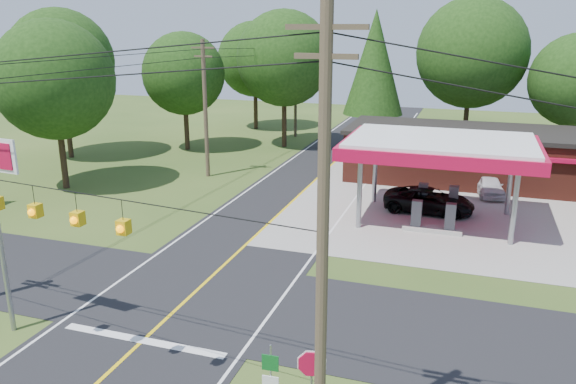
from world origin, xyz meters
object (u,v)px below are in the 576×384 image
(gas_canopy, at_px, (440,149))
(octagonal_stop_sign, at_px, (312,370))
(suv_car, at_px, (429,201))
(sedan_car, at_px, (489,185))

(gas_canopy, distance_m, octagonal_stop_sign, 19.27)
(suv_car, distance_m, octagonal_stop_sign, 20.60)
(gas_canopy, relative_size, sedan_car, 2.70)
(octagonal_stop_sign, bearing_deg, suv_car, 85.82)
(gas_canopy, bearing_deg, suv_car, 108.43)
(gas_canopy, relative_size, suv_car, 1.99)
(gas_canopy, bearing_deg, sedan_car, 65.05)
(sedan_car, bearing_deg, octagonal_stop_sign, -111.99)
(gas_canopy, distance_m, suv_car, 3.87)
(gas_canopy, relative_size, octagonal_stop_sign, 4.29)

